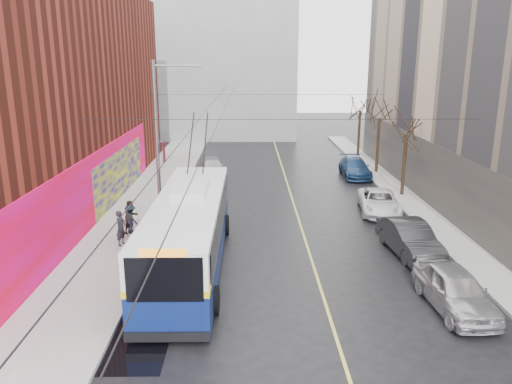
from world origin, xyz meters
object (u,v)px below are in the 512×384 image
trolleybus (189,230)px  pedestrian_c (131,219)px  tree_mid (380,108)px  parked_car_b (410,238)px  parked_car_c (379,202)px  tree_far (361,102)px  parked_car_d (355,168)px  pedestrian_b (131,217)px  pedestrian_a (121,228)px  following_car (212,167)px  tree_near (407,123)px  parked_car_a (455,289)px  streetlight_pole (160,140)px

trolleybus → pedestrian_c: trolleybus is taller
pedestrian_c → tree_mid: bearing=-98.7°
parked_car_b → parked_car_c: parked_car_b is taller
tree_mid → parked_car_b: tree_mid is taller
tree_far → parked_car_d: (-2.00, -8.10, -4.42)m
parked_car_b → pedestrian_b: (-13.81, 2.80, 0.24)m
parked_car_c → pedestrian_a: 15.25m
parked_car_d → following_car: bearing=-178.7°
tree_far → following_car: (-13.28, -8.22, -4.33)m
tree_mid → parked_car_b: 18.07m
parked_car_d → pedestrian_c: (-14.60, -13.43, 0.21)m
trolleybus → pedestrian_c: 5.51m
tree_near → parked_car_d: size_ratio=1.29×
pedestrian_c → following_car: bearing=-63.9°
following_car → pedestrian_a: pedestrian_a is taller
following_car → pedestrian_b: pedestrian_b is taller
tree_mid → pedestrian_b: tree_mid is taller
parked_car_b → pedestrian_b: pedestrian_b is taller
parked_car_a → pedestrian_a: pedestrian_a is taller
parked_car_d → pedestrian_b: bearing=-136.7°
tree_mid → tree_near: bearing=-90.0°
trolleybus → pedestrian_b: size_ratio=7.50×
tree_mid → parked_car_c: (-2.52, -10.62, -4.58)m
tree_mid → parked_car_a: size_ratio=1.46×
streetlight_pole → tree_near: bearing=21.6°
streetlight_pole → parked_car_b: 13.72m
parked_car_d → streetlight_pole: bearing=-137.1°
pedestrian_b → parked_car_a: bearing=-81.1°
tree_far → pedestrian_b: bearing=-127.6°
pedestrian_c → pedestrian_a: bearing=127.7°
parked_car_b → parked_car_a: bearing=-96.0°
tree_far → pedestrian_a: bearing=-125.6°
tree_far → tree_near: bearing=-90.0°
tree_near → parked_car_a: 16.50m
parked_car_a → pedestrian_c: pedestrian_c is taller
parked_car_d → pedestrian_c: size_ratio=3.16×
parked_car_c → trolleybus: bearing=-135.9°
tree_near → pedestrian_c: (-16.60, -7.53, -4.04)m
parked_car_b → following_car: size_ratio=1.01×
parked_car_a → pedestrian_a: size_ratio=2.61×
streetlight_pole → following_car: size_ratio=1.89×
tree_mid → pedestrian_a: tree_mid is taller
tree_near → streetlight_pole: bearing=-158.4°
tree_far → trolleybus: tree_far is taller
parked_car_c → parked_car_d: (0.52, 9.52, 0.05)m
tree_mid → tree_far: tree_mid is taller
pedestrian_a → pedestrian_b: size_ratio=1.00×
pedestrian_b → tree_near: bearing=-26.0°
pedestrian_b → parked_car_d: bearing=-7.7°
streetlight_pole → pedestrian_a: 5.26m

